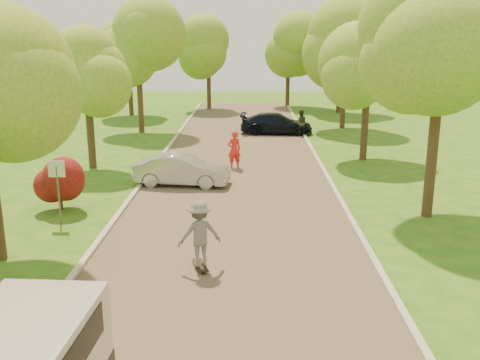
# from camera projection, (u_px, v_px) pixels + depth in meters

# --- Properties ---
(ground) EXTENTS (100.00, 100.00, 0.00)m
(ground) POSITION_uv_depth(u_px,v_px,m) (228.00, 276.00, 14.09)
(ground) COLOR #255E16
(ground) RESTS_ON ground
(road) EXTENTS (8.00, 60.00, 0.01)m
(road) POSITION_uv_depth(u_px,v_px,m) (236.00, 191.00, 21.82)
(road) COLOR #4C4438
(road) RESTS_ON ground
(curb_left) EXTENTS (0.18, 60.00, 0.12)m
(curb_left) POSITION_uv_depth(u_px,v_px,m) (137.00, 189.00, 21.88)
(curb_left) COLOR #B2AD9E
(curb_left) RESTS_ON ground
(curb_right) EXTENTS (0.18, 60.00, 0.12)m
(curb_right) POSITION_uv_depth(u_px,v_px,m) (335.00, 190.00, 21.74)
(curb_right) COLOR #B2AD9E
(curb_right) RESTS_ON ground
(street_sign) EXTENTS (0.55, 0.06, 2.17)m
(street_sign) POSITION_uv_depth(u_px,v_px,m) (57.00, 179.00, 17.65)
(street_sign) COLOR #59595E
(street_sign) RESTS_ON ground
(red_shrub) EXTENTS (1.70, 1.70, 1.95)m
(red_shrub) POSITION_uv_depth(u_px,v_px,m) (59.00, 181.00, 19.23)
(red_shrub) COLOR #382619
(red_shrub) RESTS_ON ground
(tree_l_midb) EXTENTS (4.30, 4.20, 6.62)m
(tree_l_midb) POSITION_uv_depth(u_px,v_px,m) (90.00, 71.00, 24.62)
(tree_l_midb) COLOR #382619
(tree_l_midb) RESTS_ON ground
(tree_l_far) EXTENTS (4.92, 4.80, 7.79)m
(tree_l_far) POSITION_uv_depth(u_px,v_px,m) (141.00, 48.00, 34.05)
(tree_l_far) COLOR #382619
(tree_l_far) RESTS_ON ground
(tree_r_mida) EXTENTS (5.13, 5.00, 7.95)m
(tree_r_mida) POSITION_uv_depth(u_px,v_px,m) (448.00, 55.00, 17.37)
(tree_r_mida) COLOR #382619
(tree_r_mida) RESTS_ON ground
(tree_r_midb) EXTENTS (4.51, 4.40, 7.01)m
(tree_r_midb) POSITION_uv_depth(u_px,v_px,m) (373.00, 63.00, 26.25)
(tree_r_midb) COLOR #382619
(tree_r_midb) RESTS_ON ground
(tree_r_far) EXTENTS (5.33, 5.20, 8.34)m
(tree_r_far) POSITION_uv_depth(u_px,v_px,m) (350.00, 41.00, 35.65)
(tree_r_far) COLOR #382619
(tree_r_far) RESTS_ON ground
(tree_bg_a) EXTENTS (5.12, 5.00, 7.72)m
(tree_bg_a) POSITION_uv_depth(u_px,v_px,m) (131.00, 48.00, 41.85)
(tree_bg_a) COLOR #382619
(tree_bg_a) RESTS_ON ground
(tree_bg_b) EXTENTS (5.12, 5.00, 7.95)m
(tree_bg_b) POSITION_uv_depth(u_px,v_px,m) (344.00, 44.00, 43.44)
(tree_bg_b) COLOR #382619
(tree_bg_b) RESTS_ON ground
(tree_bg_c) EXTENTS (4.92, 4.80, 7.33)m
(tree_bg_c) POSITION_uv_depth(u_px,v_px,m) (211.00, 50.00, 45.69)
(tree_bg_c) COLOR #382619
(tree_bg_c) RESTS_ON ground
(tree_bg_d) EXTENTS (5.12, 5.00, 7.72)m
(tree_bg_d) POSITION_uv_depth(u_px,v_px,m) (291.00, 46.00, 47.43)
(tree_bg_d) COLOR #382619
(tree_bg_d) RESTS_ON ground
(silver_sedan) EXTENTS (4.13, 1.82, 1.32)m
(silver_sedan) POSITION_uv_depth(u_px,v_px,m) (182.00, 170.00, 22.61)
(silver_sedan) COLOR #A6A7AB
(silver_sedan) RESTS_ON ground
(dark_sedan) EXTENTS (4.78, 2.18, 1.36)m
(dark_sedan) POSITION_uv_depth(u_px,v_px,m) (276.00, 123.00, 34.71)
(dark_sedan) COLOR black
(dark_sedan) RESTS_ON ground
(longboard) EXTENTS (0.55, 0.97, 0.11)m
(longboard) POSITION_uv_depth(u_px,v_px,m) (200.00, 265.00, 14.49)
(longboard) COLOR black
(longboard) RESTS_ON ground
(skateboarder) EXTENTS (1.33, 1.02, 1.82)m
(skateboarder) POSITION_uv_depth(u_px,v_px,m) (200.00, 233.00, 14.25)
(skateboarder) COLOR slate
(skateboarder) RESTS_ON longboard
(person_striped) EXTENTS (0.76, 0.63, 1.80)m
(person_striped) POSITION_uv_depth(u_px,v_px,m) (234.00, 150.00, 25.48)
(person_striped) COLOR red
(person_striped) RESTS_ON ground
(person_olive) EXTENTS (0.85, 0.68, 1.68)m
(person_olive) POSITION_uv_depth(u_px,v_px,m) (301.00, 123.00, 33.92)
(person_olive) COLOR #30341F
(person_olive) RESTS_ON ground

